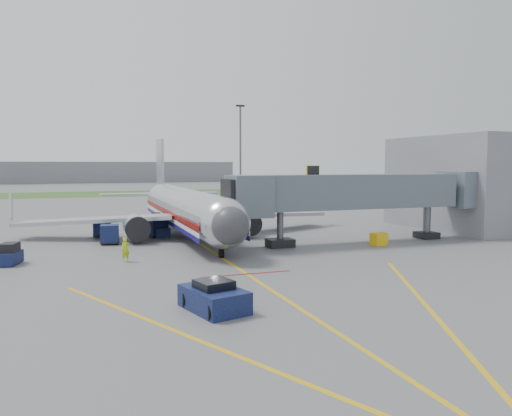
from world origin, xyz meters
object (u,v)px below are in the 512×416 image
object	(u,v)px
airliner	(185,208)
baggage_tug	(10,255)
pushback_tug	(214,298)
ramp_worker	(126,250)
belt_loader	(160,230)

from	to	relation	value
airliner	baggage_tug	size ratio (longest dim) A/B	14.91
pushback_tug	ramp_worker	bearing A→B (deg)	101.93
pushback_tug	belt_loader	size ratio (longest dim) A/B	0.93
pushback_tug	baggage_tug	distance (m)	18.74
belt_loader	ramp_worker	size ratio (longest dim) A/B	2.45
pushback_tug	belt_loader	world-z (taller)	belt_loader
pushback_tug	ramp_worker	world-z (taller)	ramp_worker
pushback_tug	belt_loader	distance (m)	26.46
airliner	belt_loader	world-z (taller)	airliner
airliner	ramp_worker	bearing A→B (deg)	-119.07
airliner	belt_loader	xyz separation A→B (m)	(-2.50, 0.20, -2.13)
airliner	pushback_tug	bearing A→B (deg)	-98.68
baggage_tug	ramp_worker	bearing A→B (deg)	-12.02
airliner	belt_loader	bearing A→B (deg)	175.33
airliner	pushback_tug	world-z (taller)	airliner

